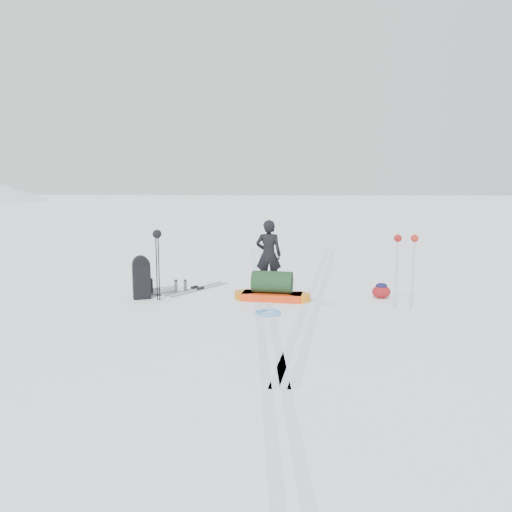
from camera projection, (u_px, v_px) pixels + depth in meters
The scene contains 13 objects.
ground at pixel (263, 299), 11.06m from camera, with size 200.00×200.00×0.00m, color white.
ski_tracks at pixel (290, 291), 11.89m from camera, with size 3.38×17.97×0.01m.
skier at pixel (269, 255), 11.94m from camera, with size 0.61×0.40×1.68m, color black.
pulk_sled at pixel (272, 289), 10.90m from camera, with size 1.73×0.72×0.64m.
expedition_rucksack at pixel (144, 278), 11.08m from camera, with size 0.84×0.92×0.96m.
ski_poles_black at pixel (157, 243), 10.74m from camera, with size 0.19×0.19×1.55m.
ski_poles_silver at pixel (406, 247), 9.98m from camera, with size 0.49×0.17×1.53m.
touring_skis_grey at pixel (198, 289), 12.03m from camera, with size 1.31×1.81×0.07m.
touring_skis_white at pixel (300, 298), 11.09m from camera, with size 1.53×1.47×0.07m.
rope_coil at pixel (268, 312), 9.77m from camera, with size 0.57×0.57×0.06m.
small_daypack at pixel (381, 291), 11.09m from camera, with size 0.43×0.34×0.35m.
thermos_pair at pixel (180, 286), 11.72m from camera, with size 0.28×0.22×0.31m.
stuff_sack at pixel (263, 290), 11.44m from camera, with size 0.39×0.32×0.22m.
Camera 1 is at (0.40, -10.80, 2.53)m, focal length 35.00 mm.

